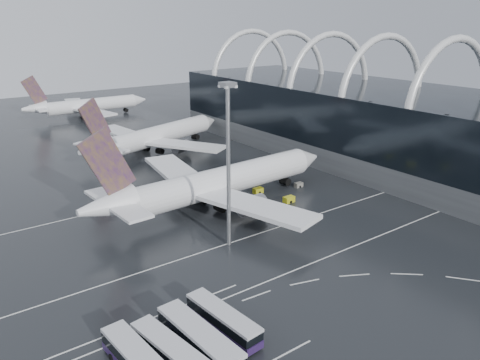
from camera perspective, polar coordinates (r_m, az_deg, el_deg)
ground at (r=78.00m, az=5.56°, el=-10.35°), size 420.00×420.00×0.00m
terminal at (r=131.11m, az=20.38°, el=5.88°), size 42.00×160.00×34.90m
lane_marking_near at (r=76.72m, az=6.56°, el=-10.92°), size 120.00×0.25×0.01m
lane_marking_mid at (r=86.20m, az=0.23°, el=-7.22°), size 120.00×0.25×0.01m
lane_marking_far at (r=108.14m, az=-8.61°, el=-1.81°), size 120.00×0.25×0.01m
bus_bay_line_north at (r=66.76m, az=-10.74°, el=-16.22°), size 28.00×0.25×0.01m
airliner_main at (r=98.69m, az=-3.09°, el=-0.48°), size 61.17×53.61×20.72m
airliner_gate_b at (r=142.17m, az=-10.39°, el=5.21°), size 53.85×47.83×19.16m
airliner_gate_c at (r=201.87m, az=-18.28°, el=8.56°), size 50.41×46.75×18.04m
bus_row_near_b at (r=58.18m, az=-8.46°, el=-20.06°), size 4.55×12.79×3.08m
bus_row_near_c at (r=59.22m, az=-4.97°, el=-18.85°), size 4.11×14.19×3.45m
bus_row_near_d at (r=62.63m, az=-2.08°, el=-16.65°), size 3.89×12.49×3.03m
floodlight_mast at (r=77.88m, az=-1.45°, el=4.07°), size 2.20×2.20×28.66m
gse_cart_belly_a at (r=103.05m, az=5.98°, el=-2.37°), size 2.45×1.45×1.33m
gse_cart_belly_c at (r=94.83m, az=5.63°, el=-4.41°), size 1.98×1.17×1.08m
gse_cart_belly_d at (r=112.63m, az=7.15°, el=-0.59°), size 1.99×1.18×1.09m
gse_cart_belly_e at (r=107.97m, az=2.22°, el=-1.28°), size 2.29×1.35×1.25m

